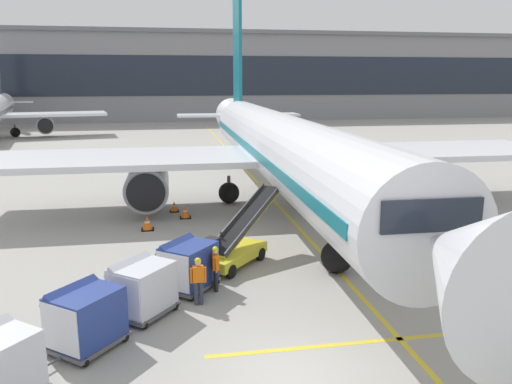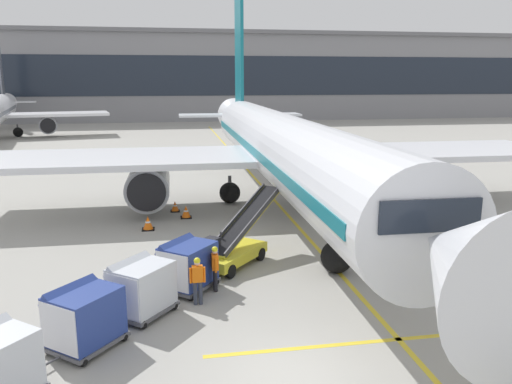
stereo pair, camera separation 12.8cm
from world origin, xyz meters
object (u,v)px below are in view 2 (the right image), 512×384
(ground_crew_by_loader, at_px, (198,278))
(safety_cone_wingtip, at_px, (186,212))
(ground_crew_by_carts, at_px, (215,266))
(safety_cone_nose_mark, at_px, (175,206))
(baggage_cart_lead, at_px, (187,264))
(parked_airplane, at_px, (279,147))
(baggage_cart_third, at_px, (84,316))
(belt_loader, at_px, (234,244))
(baggage_cart_second, at_px, (141,287))
(safety_cone_engine_keepout, at_px, (148,223))

(ground_crew_by_loader, xyz_separation_m, safety_cone_wingtip, (0.02, 11.65, -0.65))
(ground_crew_by_carts, xyz_separation_m, safety_cone_nose_mark, (-1.29, 12.13, -0.69))
(baggage_cart_lead, height_order, ground_crew_by_loader, baggage_cart_lead)
(parked_airplane, height_order, ground_crew_by_carts, parked_airplane)
(baggage_cart_third, distance_m, safety_cone_wingtip, 14.48)
(belt_loader, distance_m, ground_crew_by_carts, 2.97)
(belt_loader, height_order, safety_cone_wingtip, belt_loader)
(belt_loader, bearing_deg, ground_crew_by_carts, -111.49)
(parked_airplane, height_order, safety_cone_nose_mark, parked_airplane)
(ground_crew_by_loader, bearing_deg, ground_crew_by_carts, 56.61)
(belt_loader, height_order, baggage_cart_third, belt_loader)
(baggage_cart_second, distance_m, ground_crew_by_loader, 1.98)
(baggage_cart_lead, bearing_deg, parked_airplane, 63.22)
(baggage_cart_third, distance_m, safety_cone_engine_keepout, 12.10)
(safety_cone_engine_keepout, bearing_deg, baggage_cart_lead, -78.01)
(baggage_cart_third, bearing_deg, ground_crew_by_carts, 39.64)
(belt_loader, distance_m, baggage_cart_second, 5.70)
(ground_crew_by_carts, height_order, safety_cone_engine_keepout, ground_crew_by_carts)
(baggage_cart_third, relative_size, ground_crew_by_loader, 1.50)
(parked_airplane, bearing_deg, safety_cone_wingtip, -160.29)
(baggage_cart_lead, height_order, safety_cone_wingtip, baggage_cart_lead)
(belt_loader, bearing_deg, safety_cone_engine_keepout, 123.73)
(belt_loader, xyz_separation_m, ground_crew_by_loader, (-1.80, -3.84, 0.14))
(baggage_cart_third, height_order, ground_crew_by_loader, baggage_cart_third)
(baggage_cart_lead, bearing_deg, belt_loader, 48.97)
(belt_loader, distance_m, safety_cone_engine_keepout, 6.95)
(safety_cone_nose_mark, bearing_deg, ground_crew_by_carts, -83.91)
(ground_crew_by_loader, bearing_deg, safety_cone_wingtip, 89.91)
(safety_cone_engine_keepout, bearing_deg, ground_crew_by_carts, -72.02)
(parked_airplane, xyz_separation_m, ground_crew_by_loader, (-5.92, -13.76, -2.69))
(safety_cone_wingtip, xyz_separation_m, safety_cone_nose_mark, (-0.60, 1.57, -0.04))
(baggage_cart_second, xyz_separation_m, baggage_cart_third, (-1.55, -1.93, 0.00))
(baggage_cart_second, xyz_separation_m, safety_cone_wingtip, (1.95, 12.11, -0.65))
(belt_loader, distance_m, baggage_cart_lead, 3.22)
(baggage_cart_lead, relative_size, ground_crew_by_loader, 1.50)
(parked_airplane, distance_m, safety_cone_engine_keepout, 9.58)
(safety_cone_engine_keepout, height_order, safety_cone_nose_mark, safety_cone_engine_keepout)
(baggage_cart_third, bearing_deg, baggage_cart_lead, 50.21)
(parked_airplane, xyz_separation_m, baggage_cart_third, (-9.40, -16.15, -2.68))
(ground_crew_by_carts, xyz_separation_m, safety_cone_engine_keepout, (-2.77, 8.52, -0.64))
(belt_loader, bearing_deg, safety_cone_nose_mark, 104.25)
(ground_crew_by_carts, bearing_deg, safety_cone_wingtip, 93.79)
(baggage_cart_second, xyz_separation_m, safety_cone_engine_keepout, (-0.12, 10.07, -0.64))
(baggage_cart_third, relative_size, safety_cone_wingtip, 3.66)
(safety_cone_wingtip, bearing_deg, parked_airplane, 19.71)
(baggage_cart_lead, height_order, baggage_cart_second, same)
(safety_cone_engine_keepout, relative_size, safety_cone_wingtip, 1.03)
(baggage_cart_third, relative_size, safety_cone_engine_keepout, 3.54)
(belt_loader, height_order, safety_cone_nose_mark, belt_loader)
(parked_airplane, distance_m, ground_crew_by_carts, 13.96)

